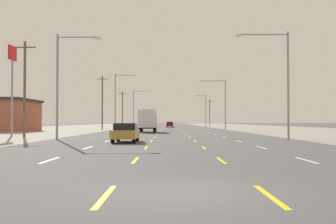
% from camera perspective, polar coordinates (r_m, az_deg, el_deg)
% --- Properties ---
extents(ground_plane, '(572.00, 572.00, 0.00)m').
position_cam_1_polar(ground_plane, '(74.69, 0.05, -2.62)').
color(ground_plane, '#4C4C4F').
extents(lot_apron_left, '(28.00, 440.00, 0.01)m').
position_cam_1_polar(lot_apron_left, '(78.55, -18.33, -2.49)').
color(lot_apron_left, gray).
rests_on(lot_apron_left, ground).
extents(lot_apron_right, '(28.00, 440.00, 0.01)m').
position_cam_1_polar(lot_apron_right, '(78.81, 18.38, -2.49)').
color(lot_apron_right, gray).
rests_on(lot_apron_right, ground).
extents(lane_markings, '(10.64, 227.60, 0.01)m').
position_cam_1_polar(lane_markings, '(113.18, -0.05, -2.20)').
color(lane_markings, white).
rests_on(lane_markings, ground).
extents(signal_span_wire, '(27.77, 0.52, 9.89)m').
position_cam_1_polar(signal_span_wire, '(16.43, 1.10, 14.14)').
color(signal_span_wire, brown).
rests_on(signal_span_wire, ground).
extents(sedan_inner_left_nearest, '(1.80, 4.50, 1.46)m').
position_cam_1_polar(sedan_inner_left_nearest, '(29.40, -6.58, -3.03)').
color(sedan_inner_left_nearest, '#B28C33').
rests_on(sedan_inner_left_nearest, ground).
extents(box_truck_inner_left_near, '(2.40, 7.20, 3.23)m').
position_cam_1_polar(box_truck_inner_left_near, '(56.01, -3.30, -1.15)').
color(box_truck_inner_left_near, '#4C196B').
rests_on(box_truck_inner_left_near, ground).
extents(sedan_center_turn_mid, '(1.80, 4.50, 1.46)m').
position_cam_1_polar(sedan_center_turn_mid, '(99.86, -0.01, -1.88)').
color(sedan_center_turn_mid, maroon).
rests_on(sedan_center_turn_mid, ground).
extents(sedan_center_turn_midfar, '(1.80, 4.50, 1.46)m').
position_cam_1_polar(sedan_center_turn_midfar, '(114.65, 0.06, -1.82)').
color(sedan_center_turn_midfar, '#235B2D').
rests_on(sedan_center_turn_midfar, ground).
extents(hatchback_far_left_far, '(1.72, 3.90, 1.54)m').
position_cam_1_polar(hatchback_far_left_far, '(122.53, -3.25, -1.78)').
color(hatchback_far_left_far, silver).
rests_on(hatchback_far_left_far, ground).
extents(pole_sign_left_row_1, '(0.24, 1.81, 9.84)m').
position_cam_1_polar(pole_sign_left_row_1, '(45.39, -22.44, 5.83)').
color(pole_sign_left_row_1, gray).
rests_on(pole_sign_left_row_1, ground).
extents(streetlight_left_row_0, '(3.90, 0.26, 9.28)m').
position_cam_1_polar(streetlight_left_row_0, '(35.01, -15.79, 4.85)').
color(streetlight_left_row_0, gray).
rests_on(streetlight_left_row_0, ground).
extents(streetlight_right_row_0, '(4.75, 0.26, 9.50)m').
position_cam_1_polar(streetlight_right_row_0, '(35.23, 16.36, 5.16)').
color(streetlight_right_row_0, gray).
rests_on(streetlight_right_row_0, ground).
extents(streetlight_left_row_1, '(3.86, 0.26, 10.37)m').
position_cam_1_polar(streetlight_left_row_1, '(71.10, -7.85, 2.11)').
color(streetlight_left_row_1, gray).
rests_on(streetlight_left_row_1, ground).
extents(streetlight_right_row_1, '(4.94, 0.26, 9.31)m').
position_cam_1_polar(streetlight_right_row_1, '(71.16, 7.82, 1.77)').
color(streetlight_right_row_1, gray).
rests_on(streetlight_right_row_1, ground).
extents(streetlight_left_row_2, '(5.10, 0.26, 10.35)m').
position_cam_1_polar(streetlight_left_row_2, '(107.65, -5.16, 0.99)').
color(streetlight_left_row_2, gray).
rests_on(streetlight_left_row_2, ground).
extents(streetlight_right_row_2, '(3.43, 0.26, 9.06)m').
position_cam_1_polar(streetlight_right_row_2, '(107.71, 5.19, 0.53)').
color(streetlight_right_row_2, gray).
rests_on(streetlight_right_row_2, ground).
extents(utility_pole_left_row_0, '(2.20, 0.26, 9.84)m').
position_cam_1_polar(utility_pole_left_row_0, '(42.13, -20.83, 3.49)').
color(utility_pole_left_row_0, brown).
rests_on(utility_pole_left_row_0, ground).
extents(utility_pole_left_row_1, '(2.20, 0.26, 10.44)m').
position_cam_1_polar(utility_pole_left_row_1, '(75.53, -10.02, 1.52)').
color(utility_pole_left_row_1, brown).
rests_on(utility_pole_left_row_1, ground).
extents(utility_pole_left_row_2, '(2.20, 0.26, 9.82)m').
position_cam_1_polar(utility_pole_left_row_2, '(105.47, -7.05, 0.52)').
color(utility_pole_left_row_2, brown).
rests_on(utility_pole_left_row_2, ground).
extents(utility_pole_right_row_3, '(2.20, 0.26, 9.43)m').
position_cam_1_polar(utility_pole_right_row_3, '(139.77, 5.95, -0.03)').
color(utility_pole_right_row_3, brown).
rests_on(utility_pole_right_row_3, ground).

